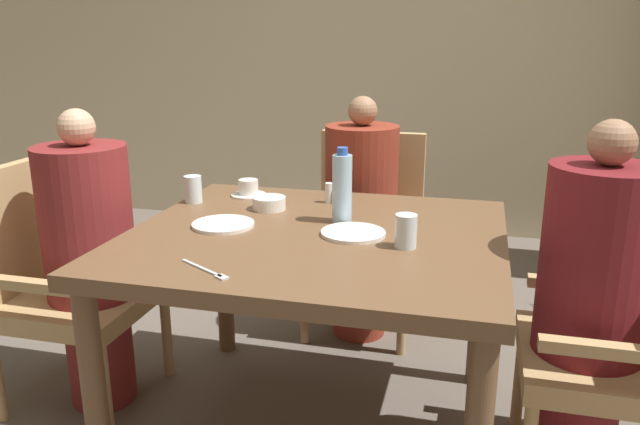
# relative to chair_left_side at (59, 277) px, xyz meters

# --- Properties ---
(wall_back) EXTENTS (8.00, 0.06, 2.80)m
(wall_back) POSITION_rel_chair_left_side_xyz_m (0.99, 2.48, 0.92)
(wall_back) COLOR beige
(wall_back) RESTS_ON ground_plane
(dining_table) EXTENTS (1.19, 1.07, 0.74)m
(dining_table) POSITION_rel_chair_left_side_xyz_m (0.99, 0.00, 0.16)
(dining_table) COLOR brown
(dining_table) RESTS_ON ground_plane
(chair_left_side) EXTENTS (0.50, 0.50, 0.90)m
(chair_left_side) POSITION_rel_chair_left_side_xyz_m (0.00, 0.00, 0.00)
(chair_left_side) COLOR tan
(chair_left_side) RESTS_ON ground_plane
(diner_in_left_chair) EXTENTS (0.32, 0.32, 1.11)m
(diner_in_left_chair) POSITION_rel_chair_left_side_xyz_m (0.14, 0.00, 0.08)
(diner_in_left_chair) COLOR maroon
(diner_in_left_chair) RESTS_ON ground_plane
(chair_far_side) EXTENTS (0.50, 0.50, 0.90)m
(chair_far_side) POSITION_rel_chair_left_side_xyz_m (0.99, 0.93, 0.00)
(chair_far_side) COLOR tan
(chair_far_side) RESTS_ON ground_plane
(diner_in_far_chair) EXTENTS (0.32, 0.32, 1.10)m
(diner_in_far_chair) POSITION_rel_chair_left_side_xyz_m (0.99, 0.79, 0.08)
(diner_in_far_chair) COLOR maroon
(diner_in_far_chair) RESTS_ON ground_plane
(chair_right_side) EXTENTS (0.50, 0.50, 0.90)m
(chair_right_side) POSITION_rel_chair_left_side_xyz_m (1.97, 0.00, 0.00)
(chair_right_side) COLOR tan
(chair_right_side) RESTS_ON ground_plane
(diner_in_right_chair) EXTENTS (0.32, 0.32, 1.13)m
(diner_in_right_chair) POSITION_rel_chair_left_side_xyz_m (1.83, 0.00, 0.09)
(diner_in_right_chair) COLOR maroon
(diner_in_right_chair) RESTS_ON ground_plane
(plate_main_left) EXTENTS (0.21, 0.21, 0.01)m
(plate_main_left) POSITION_rel_chair_left_side_xyz_m (0.67, -0.02, 0.26)
(plate_main_left) COLOR white
(plate_main_left) RESTS_ON dining_table
(plate_main_right) EXTENTS (0.21, 0.21, 0.01)m
(plate_main_right) POSITION_rel_chair_left_side_xyz_m (1.11, -0.00, 0.26)
(plate_main_right) COLOR white
(plate_main_right) RESTS_ON dining_table
(teacup_with_saucer) EXTENTS (0.14, 0.14, 0.07)m
(teacup_with_saucer) POSITION_rel_chair_left_side_xyz_m (0.61, 0.38, 0.28)
(teacup_with_saucer) COLOR white
(teacup_with_saucer) RESTS_ON dining_table
(bowl_small) EXTENTS (0.12, 0.12, 0.05)m
(bowl_small) POSITION_rel_chair_left_side_xyz_m (0.75, 0.22, 0.28)
(bowl_small) COLOR white
(bowl_small) RESTS_ON dining_table
(water_bottle) EXTENTS (0.07, 0.07, 0.25)m
(water_bottle) POSITION_rel_chair_left_side_xyz_m (1.04, 0.13, 0.37)
(water_bottle) COLOR #A3C6DB
(water_bottle) RESTS_ON dining_table
(glass_tall_near) EXTENTS (0.07, 0.07, 0.10)m
(glass_tall_near) POSITION_rel_chair_left_side_xyz_m (1.28, -0.08, 0.30)
(glass_tall_near) COLOR silver
(glass_tall_near) RESTS_ON dining_table
(glass_tall_mid) EXTENTS (0.07, 0.07, 0.10)m
(glass_tall_mid) POSITION_rel_chair_left_side_xyz_m (0.44, 0.24, 0.30)
(glass_tall_mid) COLOR silver
(glass_tall_mid) RESTS_ON dining_table
(salt_shaker) EXTENTS (0.03, 0.03, 0.08)m
(salt_shaker) POSITION_rel_chair_left_side_xyz_m (0.94, 0.36, 0.29)
(salt_shaker) COLOR white
(salt_shaker) RESTS_ON dining_table
(pepper_shaker) EXTENTS (0.03, 0.03, 0.07)m
(pepper_shaker) POSITION_rel_chair_left_side_xyz_m (0.98, 0.36, 0.29)
(pepper_shaker) COLOR #4C3D2D
(pepper_shaker) RESTS_ON dining_table
(fork_beside_plate) EXTENTS (0.18, 0.12, 0.00)m
(fork_beside_plate) POSITION_rel_chair_left_side_xyz_m (0.80, -0.41, 0.26)
(fork_beside_plate) COLOR silver
(fork_beside_plate) RESTS_ON dining_table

